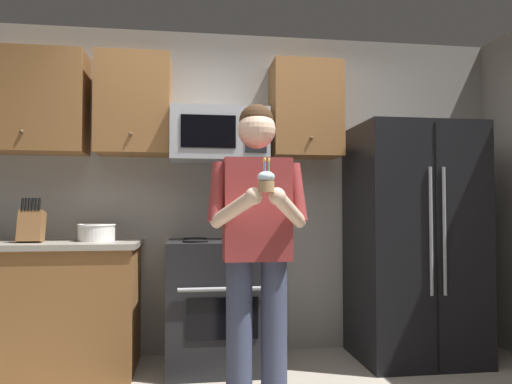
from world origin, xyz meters
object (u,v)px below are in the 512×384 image
object	(u,v)px
refrigerator	(413,242)
bowl_large_white	(97,232)
person	(257,237)
knife_block	(31,226)
cupcake	(266,181)
microwave	(219,136)
oven_range	(220,303)

from	to	relation	value
refrigerator	bowl_large_white	bearing A→B (deg)	177.72
refrigerator	person	world-z (taller)	refrigerator
knife_block	cupcake	world-z (taller)	cupcake
bowl_large_white	person	distance (m)	1.39
microwave	bowl_large_white	world-z (taller)	microwave
knife_block	person	distance (m)	1.69
oven_range	knife_block	size ratio (longest dim) A/B	2.91
oven_range	cupcake	xyz separation A→B (m)	(0.16, -1.18, 0.83)
microwave	cupcake	world-z (taller)	microwave
microwave	knife_block	bearing A→B (deg)	-173.54
microwave	knife_block	xyz separation A→B (m)	(-1.32, -0.15, -0.68)
refrigerator	person	bearing A→B (deg)	-148.79
person	cupcake	size ratio (longest dim) A/B	10.13
bowl_large_white	person	world-z (taller)	person
knife_block	cupcake	xyz separation A→B (m)	(1.47, -1.15, 0.26)
oven_range	person	xyz separation A→B (m)	(0.16, -0.85, 0.53)
cupcake	microwave	bearing A→B (deg)	96.92
bowl_large_white	oven_range	bearing A→B (deg)	-3.59
person	cupcake	distance (m)	0.44
person	cupcake	xyz separation A→B (m)	(-0.00, -0.33, 0.30)
refrigerator	knife_block	xyz separation A→B (m)	(-2.82, 0.01, 0.14)
microwave	person	world-z (taller)	microwave
refrigerator	bowl_large_white	distance (m)	2.40
person	refrigerator	bearing A→B (deg)	31.21
microwave	knife_block	world-z (taller)	microwave
microwave	knife_block	distance (m)	1.49
bowl_large_white	person	size ratio (longest dim) A/B	0.15
oven_range	bowl_large_white	size ratio (longest dim) A/B	3.45
knife_block	bowl_large_white	world-z (taller)	knife_block
refrigerator	knife_block	size ratio (longest dim) A/B	5.63
oven_range	cupcake	size ratio (longest dim) A/B	5.36
person	knife_block	bearing A→B (deg)	150.85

